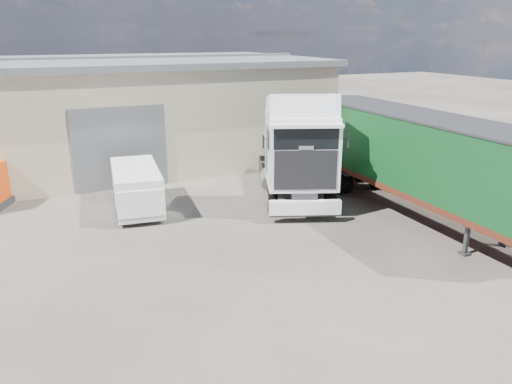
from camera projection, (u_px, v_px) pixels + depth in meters
name	position (u px, v px, depth m)	size (l,w,h in m)	color
ground	(259.00, 275.00, 14.16)	(120.00, 120.00, 0.00)	#282521
warehouse	(17.00, 115.00, 24.89)	(30.60, 12.60, 5.42)	#C1B394
brick_boundary_wall	(427.00, 151.00, 23.50)	(0.35, 26.00, 2.50)	brown
tractor_unit	(298.00, 157.00, 19.58)	(4.82, 7.10, 4.54)	black
box_trailer	(413.00, 153.00, 18.34)	(2.64, 11.54, 3.82)	#2D2D30
panel_van	(137.00, 189.00, 19.04)	(2.13, 4.25, 1.67)	black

